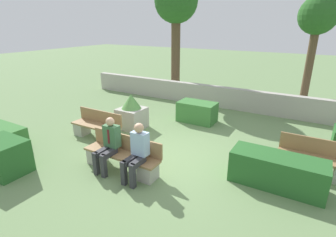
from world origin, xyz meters
TOP-DOWN VIEW (x-y plane):
  - ground_plane at (0.00, 0.00)m, footprint 60.00×60.00m
  - perimeter_wall at (0.00, 5.05)m, footprint 13.90×0.30m
  - bench_front at (-0.52, -1.07)m, footprint 2.03×0.48m
  - bench_left_side at (3.50, 1.05)m, footprint 1.64×0.48m
  - bench_right_side at (-2.43, -0.00)m, footprint 1.69×0.48m
  - person_seated_man at (-0.78, -1.21)m, footprint 0.38×0.63m
  - person_seated_woman at (0.05, -1.21)m, footprint 0.38×0.63m
  - hedge_block_near_right at (-2.89, -2.57)m, footprint 1.13×0.80m
  - hedge_block_mid_right at (-0.36, 2.92)m, footprint 1.34×0.79m
  - hedge_block_far_left at (2.82, 0.11)m, footprint 1.95×0.73m
  - planter_corner_left at (-1.99, 1.21)m, footprint 0.83×0.83m
  - tree_leftmost at (-2.99, 6.05)m, footprint 2.00×2.00m
  - tree_center_left at (2.84, 5.80)m, footprint 1.35×1.35m

SIDE VIEW (x-z plane):
  - ground_plane at x=0.00m, z-range 0.00..0.00m
  - bench_left_side at x=3.50m, z-range -0.11..0.73m
  - bench_right_side at x=-2.43m, z-range -0.10..0.73m
  - bench_front at x=-0.52m, z-range -0.09..0.75m
  - hedge_block_far_left at x=2.82m, z-range 0.00..0.72m
  - hedge_block_mid_right at x=-0.36m, z-range 0.00..0.72m
  - hedge_block_near_right at x=-2.89m, z-range 0.00..0.81m
  - perimeter_wall at x=0.00m, z-range 0.00..0.87m
  - planter_corner_left at x=-1.99m, z-range -0.06..1.13m
  - person_seated_man at x=-0.78m, z-range 0.06..1.38m
  - person_seated_woman at x=0.05m, z-range 0.07..1.40m
  - tree_center_left at x=2.84m, z-range 1.29..5.62m
  - tree_leftmost at x=-2.99m, z-range 1.47..6.82m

